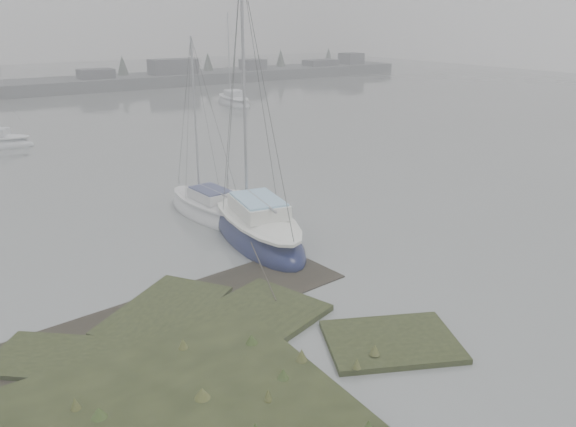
{
  "coord_description": "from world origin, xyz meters",
  "views": [
    {
      "loc": [
        -9.18,
        -9.97,
        8.42
      ],
      "look_at": [
        1.27,
        5.75,
        1.8
      ],
      "focal_mm": 35.0,
      "sensor_mm": 36.0,
      "label": 1
    }
  ],
  "objects": [
    {
      "name": "sailboat_main",
      "position": [
        1.5,
        8.43,
        0.34
      ],
      "size": [
        3.87,
        8.19,
        11.1
      ],
      "rotation": [
        0.0,
        0.0,
        -0.17
      ],
      "color": "#0D1339",
      "rests_on": "ground"
    },
    {
      "name": "sailboat_white",
      "position": [
        1.03,
        11.83,
        0.26
      ],
      "size": [
        2.43,
        6.03,
        8.31
      ],
      "rotation": [
        0.0,
        0.0,
        0.09
      ],
      "color": "silver",
      "rests_on": "ground"
    },
    {
      "name": "ground",
      "position": [
        0.0,
        30.0,
        0.0
      ],
      "size": [
        160.0,
        160.0,
        0.0
      ],
      "primitive_type": "plane",
      "color": "slate",
      "rests_on": "ground"
    },
    {
      "name": "sailboat_far_b",
      "position": [
        17.96,
        40.82,
        0.3
      ],
      "size": [
        3.1,
        7.05,
        9.63
      ],
      "rotation": [
        0.0,
        0.0,
        -0.13
      ],
      "color": "#ACB0B7",
      "rests_on": "ground"
    },
    {
      "name": "sailboat_far_c",
      "position": [
        0.05,
        60.19,
        0.21
      ],
      "size": [
        4.61,
        4.38,
        6.76
      ],
      "rotation": [
        0.0,
        0.0,
        0.84
      ],
      "color": "silver",
      "rests_on": "ground"
    },
    {
      "name": "far_shoreline",
      "position": [
        26.84,
        61.9,
        0.85
      ],
      "size": [
        60.0,
        8.0,
        4.15
      ],
      "color": "#4C4F51",
      "rests_on": "ground"
    }
  ]
}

